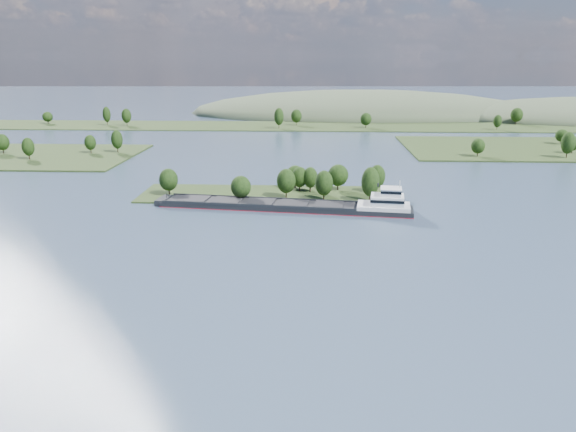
{
  "coord_description": "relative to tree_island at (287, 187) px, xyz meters",
  "views": [
    {
      "loc": [
        16.97,
        -30.22,
        51.78
      ],
      "look_at": [
        9.15,
        130.0,
        6.0
      ],
      "focal_mm": 35.0,
      "sensor_mm": 36.0,
      "label": 1
    }
  ],
  "objects": [
    {
      "name": "back_shoreline",
      "position": [
        1.57,
        220.51,
        -2.94
      ],
      "size": [
        900.0,
        60.0,
        16.25
      ],
      "color": "#233316",
      "rests_on": "ground"
    },
    {
      "name": "hill_west",
      "position": [
        53.69,
        320.74,
        -3.64
      ],
      "size": [
        320.0,
        160.0,
        44.0
      ],
      "primitive_type": "ellipsoid",
      "color": "#3D4A33",
      "rests_on": "ground"
    },
    {
      "name": "ground",
      "position": [
        -6.31,
        -59.26,
        -3.64
      ],
      "size": [
        1800.0,
        1800.0,
        0.0
      ],
      "primitive_type": "plane",
      "color": "#324256",
      "rests_on": "ground"
    },
    {
      "name": "cargo_barge",
      "position": [
        5.73,
        -19.55,
        -2.09
      ],
      "size": [
        91.6,
        22.0,
        12.3
      ],
      "color": "black",
      "rests_on": "ground"
    },
    {
      "name": "tree_island",
      "position": [
        0.0,
        0.0,
        0.0
      ],
      "size": [
        100.0,
        31.43,
        14.13
      ],
      "color": "#233316",
      "rests_on": "ground"
    }
  ]
}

